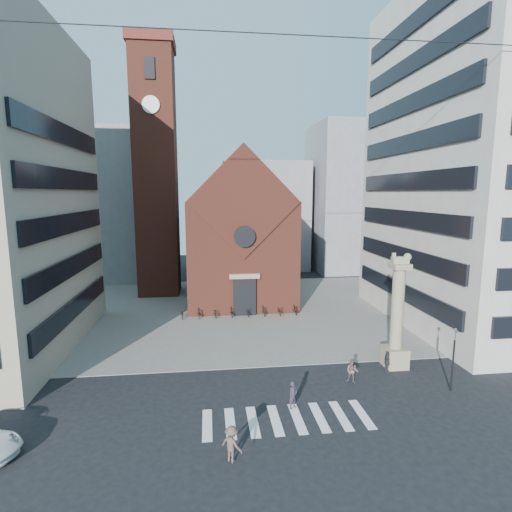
# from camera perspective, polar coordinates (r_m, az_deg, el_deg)

# --- Properties ---
(ground) EXTENTS (120.00, 120.00, 0.00)m
(ground) POSITION_cam_1_polar(r_m,az_deg,el_deg) (27.44, 1.88, -19.12)
(ground) COLOR black
(ground) RESTS_ON ground
(piazza) EXTENTS (46.00, 30.00, 0.05)m
(piazza) POSITION_cam_1_polar(r_m,az_deg,el_deg) (44.96, -1.87, -7.67)
(piazza) COLOR gray
(piazza) RESTS_ON ground
(zebra_crossing) EXTENTS (10.20, 3.20, 0.01)m
(zebra_crossing) POSITION_cam_1_polar(r_m,az_deg,el_deg) (24.96, 4.37, -22.23)
(zebra_crossing) COLOR white
(zebra_crossing) RESTS_ON ground
(church) EXTENTS (12.00, 16.65, 18.00)m
(church) POSITION_cam_1_polar(r_m,az_deg,el_deg) (49.33, -2.54, 3.26)
(church) COLOR brown
(church) RESTS_ON ground
(campanile) EXTENTS (5.50, 5.50, 31.20)m
(campanile) POSITION_cam_1_polar(r_m,az_deg,el_deg) (52.34, -14.09, 11.83)
(campanile) COLOR brown
(campanile) RESTS_ON ground
(building_right) EXTENTS (18.00, 22.00, 32.00)m
(building_right) POSITION_cam_1_polar(r_m,az_deg,el_deg) (45.49, 31.41, 11.59)
(building_right) COLOR beige
(building_right) RESTS_ON ground
(bg_block_left) EXTENTS (16.00, 14.00, 22.00)m
(bg_block_left) POSITION_cam_1_polar(r_m,az_deg,el_deg) (65.95, -21.35, 6.73)
(bg_block_left) COLOR gray
(bg_block_left) RESTS_ON ground
(bg_block_mid) EXTENTS (14.00, 12.00, 18.00)m
(bg_block_mid) POSITION_cam_1_polar(r_m,az_deg,el_deg) (69.70, 1.12, 5.79)
(bg_block_mid) COLOR gray
(bg_block_mid) RESTS_ON ground
(bg_block_right) EXTENTS (16.00, 14.00, 24.00)m
(bg_block_right) POSITION_cam_1_polar(r_m,az_deg,el_deg) (70.76, 14.55, 7.99)
(bg_block_right) COLOR gray
(bg_block_right) RESTS_ON ground
(lion_column) EXTENTS (1.63, 1.60, 8.68)m
(lion_column) POSITION_cam_1_polar(r_m,az_deg,el_deg) (31.68, 19.46, -8.93)
(lion_column) COLOR gray
(lion_column) RESTS_ON ground
(traffic_light) EXTENTS (0.13, 0.16, 4.30)m
(traffic_light) POSITION_cam_1_polar(r_m,az_deg,el_deg) (29.78, 26.36, -12.92)
(traffic_light) COLOR black
(traffic_light) RESTS_ON ground
(pedestrian_0) EXTENTS (0.74, 0.68, 1.69)m
(pedestrian_0) POSITION_cam_1_polar(r_m,az_deg,el_deg) (25.65, 5.31, -19.17)
(pedestrian_0) COLOR #2E2736
(pedestrian_0) RESTS_ON ground
(pedestrian_1) EXTENTS (1.02, 0.95, 1.67)m
(pedestrian_1) POSITION_cam_1_polar(r_m,az_deg,el_deg) (29.23, 13.57, -15.71)
(pedestrian_1) COLOR #665351
(pedestrian_1) RESTS_ON ground
(pedestrian_2) EXTENTS (0.50, 0.98, 1.60)m
(pedestrian_2) POSITION_cam_1_polar(r_m,az_deg,el_deg) (31.40, 18.25, -14.20)
(pedestrian_2) COLOR #2B2D34
(pedestrian_2) RESTS_ON ground
(pedestrian_3) EXTENTS (1.34, 1.27, 1.82)m
(pedestrian_3) POSITION_cam_1_polar(r_m,az_deg,el_deg) (21.39, -3.49, -25.23)
(pedestrian_3) COLOR brown
(pedestrian_3) RESTS_ON ground
(scooter_0) EXTENTS (0.73, 1.74, 0.89)m
(scooter_0) POSITION_cam_1_polar(r_m,az_deg,el_deg) (42.53, -10.48, -8.14)
(scooter_0) COLOR black
(scooter_0) RESTS_ON piazza
(scooter_1) EXTENTS (0.60, 1.68, 0.99)m
(scooter_1) POSITION_cam_1_polar(r_m,az_deg,el_deg) (42.44, -8.17, -8.05)
(scooter_1) COLOR black
(scooter_1) RESTS_ON piazza
(scooter_2) EXTENTS (0.73, 1.74, 0.89)m
(scooter_2) POSITION_cam_1_polar(r_m,az_deg,el_deg) (42.45, -5.85, -8.07)
(scooter_2) COLOR black
(scooter_2) RESTS_ON piazza
(scooter_3) EXTENTS (0.60, 1.68, 0.99)m
(scooter_3) POSITION_cam_1_polar(r_m,az_deg,el_deg) (42.49, -3.53, -7.95)
(scooter_3) COLOR black
(scooter_3) RESTS_ON piazza
(scooter_4) EXTENTS (0.73, 1.74, 0.89)m
(scooter_4) POSITION_cam_1_polar(r_m,az_deg,el_deg) (42.63, -1.23, -7.95)
(scooter_4) COLOR black
(scooter_4) RESTS_ON piazza
(scooter_5) EXTENTS (0.60, 1.68, 0.99)m
(scooter_5) POSITION_cam_1_polar(r_m,az_deg,el_deg) (42.81, 1.06, -7.80)
(scooter_5) COLOR black
(scooter_5) RESTS_ON piazza
(scooter_6) EXTENTS (0.73, 1.74, 0.89)m
(scooter_6) POSITION_cam_1_polar(r_m,az_deg,el_deg) (43.09, 3.32, -7.78)
(scooter_6) COLOR black
(scooter_6) RESTS_ON piazza
(scooter_7) EXTENTS (0.60, 1.68, 0.99)m
(scooter_7) POSITION_cam_1_polar(r_m,az_deg,el_deg) (43.40, 5.55, -7.61)
(scooter_7) COLOR black
(scooter_7) RESTS_ON piazza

